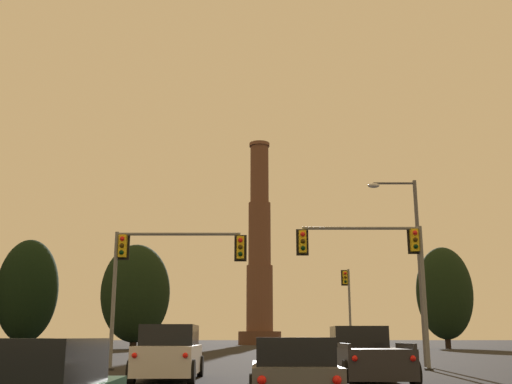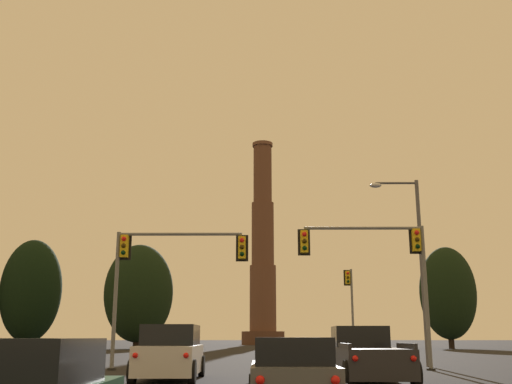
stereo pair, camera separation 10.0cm
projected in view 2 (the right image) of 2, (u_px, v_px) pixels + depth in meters
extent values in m
cube|color=black|center=(17.00, 362.00, 7.04)|extent=(1.70, 2.26, 0.55)
cube|color=#232328|center=(369.00, 362.00, 19.44)|extent=(2.06, 5.42, 0.88)
cube|color=black|center=(360.00, 337.00, 21.33)|extent=(1.86, 1.82, 0.72)
cube|color=#232328|center=(345.00, 346.00, 18.23)|extent=(0.13, 2.43, 0.16)
cube|color=#232328|center=(406.00, 346.00, 18.20)|extent=(0.13, 2.43, 0.16)
cylinder|color=black|center=(332.00, 367.00, 21.53)|extent=(0.23, 0.80, 0.80)
cylinder|color=black|center=(386.00, 367.00, 21.50)|extent=(0.23, 0.80, 0.80)
cylinder|color=black|center=(348.00, 374.00, 17.26)|extent=(0.23, 0.80, 0.80)
cylinder|color=black|center=(416.00, 374.00, 17.22)|extent=(0.23, 0.80, 0.80)
sphere|color=red|center=(355.00, 359.00, 16.86)|extent=(0.17, 0.17, 0.17)
sphere|color=red|center=(414.00, 359.00, 16.83)|extent=(0.17, 0.17, 0.17)
cube|color=silver|center=(170.00, 360.00, 20.67)|extent=(2.01, 4.84, 0.95)
cube|color=black|center=(172.00, 335.00, 20.98)|extent=(1.83, 2.83, 0.70)
cylinder|color=black|center=(151.00, 366.00, 22.45)|extent=(0.23, 0.76, 0.76)
cylinder|color=black|center=(201.00, 366.00, 22.48)|extent=(0.23, 0.76, 0.76)
cylinder|color=black|center=(132.00, 372.00, 18.71)|extent=(0.23, 0.76, 0.76)
cylinder|color=black|center=(192.00, 372.00, 18.74)|extent=(0.23, 0.76, 0.76)
sphere|color=red|center=(135.00, 355.00, 18.35)|extent=(0.17, 0.17, 0.17)
sphere|color=red|center=(186.00, 355.00, 18.37)|extent=(0.17, 0.17, 0.17)
cube|color=#4C4F54|center=(292.00, 381.00, 12.72)|extent=(1.72, 4.00, 0.72)
cube|color=black|center=(293.00, 351.00, 12.48)|extent=(1.56, 1.90, 0.55)
sphere|color=red|center=(260.00, 380.00, 10.79)|extent=(0.17, 0.17, 0.17)
sphere|color=red|center=(335.00, 380.00, 10.79)|extent=(0.17, 0.17, 0.17)
cylinder|color=slate|center=(115.00, 299.00, 27.37)|extent=(0.18, 0.18, 6.24)
cylinder|color=black|center=(111.00, 369.00, 26.65)|extent=(0.40, 0.40, 0.10)
cube|color=yellow|center=(124.00, 246.00, 27.95)|extent=(0.34, 0.34, 1.04)
cube|color=black|center=(125.00, 247.00, 28.13)|extent=(0.58, 0.03, 1.25)
sphere|color=red|center=(124.00, 239.00, 27.84)|extent=(0.22, 0.22, 0.22)
sphere|color=#352604|center=(124.00, 246.00, 27.77)|extent=(0.22, 0.22, 0.22)
sphere|color=black|center=(123.00, 253.00, 27.69)|extent=(0.22, 0.22, 0.22)
cylinder|color=slate|center=(180.00, 234.00, 28.07)|extent=(5.79, 0.14, 0.14)
sphere|color=slate|center=(119.00, 234.00, 28.09)|extent=(0.18, 0.18, 0.18)
cube|color=yellow|center=(242.00, 248.00, 27.90)|extent=(0.34, 0.34, 1.04)
cube|color=black|center=(242.00, 248.00, 28.08)|extent=(0.58, 0.03, 1.25)
sphere|color=red|center=(242.00, 240.00, 27.79)|extent=(0.22, 0.22, 0.22)
sphere|color=#352604|center=(242.00, 247.00, 27.72)|extent=(0.22, 0.22, 0.22)
sphere|color=black|center=(242.00, 254.00, 27.64)|extent=(0.22, 0.22, 0.22)
cylinder|color=slate|center=(426.00, 296.00, 27.32)|extent=(0.18, 0.18, 6.52)
cylinder|color=black|center=(431.00, 369.00, 26.57)|extent=(0.40, 0.40, 0.10)
cube|color=yellow|center=(416.00, 240.00, 27.94)|extent=(0.34, 0.34, 1.04)
cube|color=black|center=(415.00, 241.00, 28.11)|extent=(0.58, 0.03, 1.25)
sphere|color=red|center=(417.00, 233.00, 27.83)|extent=(0.22, 0.22, 0.22)
sphere|color=#352604|center=(417.00, 239.00, 27.75)|extent=(0.22, 0.22, 0.22)
sphere|color=black|center=(418.00, 246.00, 27.68)|extent=(0.22, 0.22, 0.22)
cylinder|color=slate|center=(363.00, 228.00, 28.09)|extent=(5.53, 0.14, 0.14)
sphere|color=slate|center=(422.00, 228.00, 28.07)|extent=(0.18, 0.18, 0.18)
cube|color=yellow|center=(304.00, 242.00, 27.95)|extent=(0.34, 0.34, 1.04)
cube|color=black|center=(304.00, 242.00, 28.13)|extent=(0.58, 0.03, 1.25)
sphere|color=red|center=(304.00, 234.00, 27.84)|extent=(0.22, 0.22, 0.22)
sphere|color=#352604|center=(304.00, 241.00, 27.77)|extent=(0.22, 0.22, 0.22)
sphere|color=black|center=(305.00, 248.00, 27.69)|extent=(0.22, 0.22, 0.22)
cylinder|color=slate|center=(353.00, 312.00, 47.08)|extent=(0.18, 0.18, 6.74)
cylinder|color=black|center=(354.00, 356.00, 46.30)|extent=(0.40, 0.40, 0.10)
cube|color=yellow|center=(348.00, 278.00, 47.72)|extent=(0.34, 0.34, 1.04)
cube|color=black|center=(347.00, 278.00, 47.90)|extent=(0.58, 0.03, 1.25)
sphere|color=red|center=(348.00, 273.00, 47.61)|extent=(0.22, 0.22, 0.22)
sphere|color=#352604|center=(348.00, 277.00, 47.54)|extent=(0.22, 0.22, 0.22)
sphere|color=black|center=(348.00, 281.00, 47.46)|extent=(0.22, 0.22, 0.22)
cylinder|color=#56565B|center=(422.00, 270.00, 30.93)|extent=(0.20, 0.20, 9.62)
cylinder|color=#56565B|center=(396.00, 183.00, 32.04)|extent=(2.20, 0.12, 0.12)
sphere|color=#56565B|center=(416.00, 183.00, 32.03)|extent=(0.20, 0.20, 0.20)
ellipsoid|color=silver|center=(375.00, 185.00, 32.02)|extent=(0.64, 0.36, 0.26)
cylinder|color=#523427|center=(263.00, 338.00, 114.60)|extent=(8.24, 8.24, 2.50)
cylinder|color=brown|center=(263.00, 298.00, 116.39)|extent=(5.15, 5.15, 12.66)
cylinder|color=brown|center=(263.00, 234.00, 119.37)|extent=(4.43, 4.43, 12.66)
cylinder|color=brown|center=(263.00, 173.00, 122.36)|extent=(3.71, 3.71, 12.66)
cylinder|color=brown|center=(263.00, 145.00, 123.77)|extent=(4.15, 4.15, 0.70)
cylinder|color=black|center=(27.00, 339.00, 81.62)|extent=(0.83, 0.83, 2.45)
ellipsoid|color=black|center=(31.00, 290.00, 83.17)|extent=(8.32, 7.49, 14.16)
cylinder|color=black|center=(451.00, 338.00, 75.77)|extent=(0.72, 0.72, 2.60)
ellipsoid|color=black|center=(448.00, 293.00, 77.12)|extent=(7.16, 6.45, 11.81)
cylinder|color=black|center=(137.00, 339.00, 75.77)|extent=(0.88, 0.88, 2.32)
ellipsoid|color=black|center=(139.00, 293.00, 77.15)|extent=(8.83, 7.95, 12.49)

